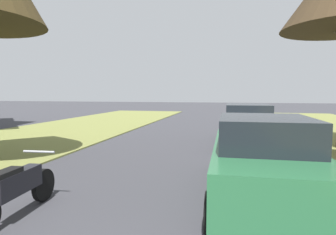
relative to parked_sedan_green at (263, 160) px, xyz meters
name	(u,v)px	position (x,y,z in m)	size (l,w,h in m)	color
parked_sedan_green	(263,160)	(0.00, 0.00, 0.00)	(2.01, 4.43, 1.57)	#28663D
parked_sedan_silver	(247,126)	(-0.02, 5.80, 0.00)	(2.01, 4.43, 1.57)	#BCBCC1
parked_motorcycle	(16,188)	(-3.94, -1.81, -0.24)	(0.60, 2.05, 0.97)	black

